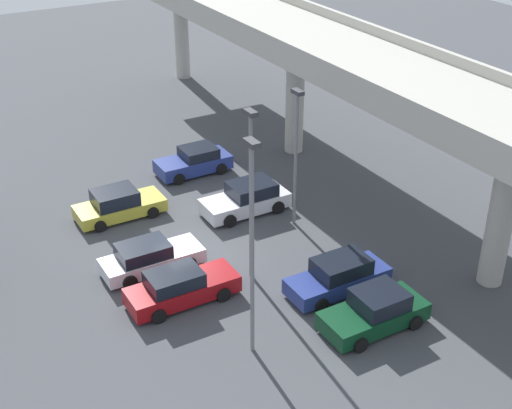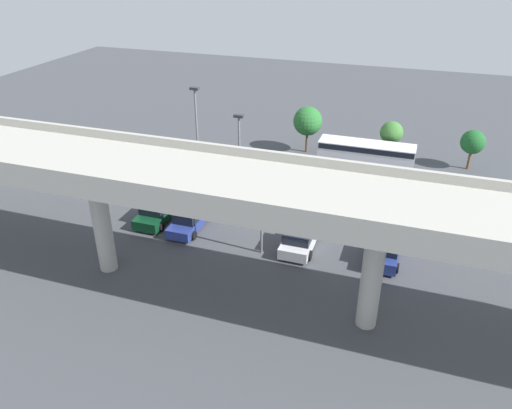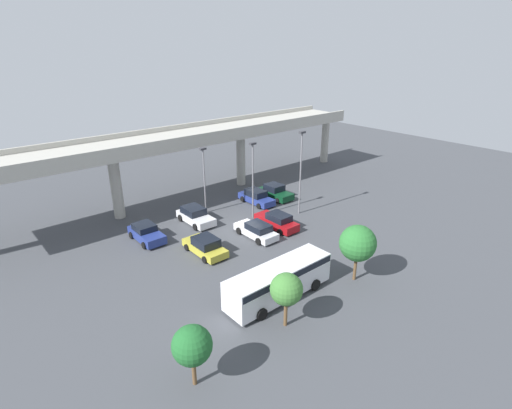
{
  "view_description": "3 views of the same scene",
  "coord_description": "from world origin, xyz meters",
  "views": [
    {
      "loc": [
        26.16,
        -11.26,
        18.59
      ],
      "look_at": [
        0.52,
        3.44,
        2.4
      ],
      "focal_mm": 50.0,
      "sensor_mm": 36.0,
      "label": 1
    },
    {
      "loc": [
        -9.32,
        33.39,
        18.93
      ],
      "look_at": [
        1.14,
        2.45,
        1.46
      ],
      "focal_mm": 35.0,
      "sensor_mm": 36.0,
      "label": 2
    },
    {
      "loc": [
        -22.54,
        -27.89,
        17.37
      ],
      "look_at": [
        1.01,
        -0.31,
        2.58
      ],
      "focal_mm": 28.0,
      "sensor_mm": 36.0,
      "label": 3
    }
  ],
  "objects": [
    {
      "name": "shuttle_bus",
      "position": [
        -5.27,
        -10.22,
        1.49
      ],
      "size": [
        8.68,
        2.62,
        2.48
      ],
      "color": "silver",
      "rests_on": "ground_plane"
    },
    {
      "name": "parked_car_1",
      "position": [
        -5.72,
        -1.28,
        0.71
      ],
      "size": [
        2.19,
        4.62,
        1.56
      ],
      "rotation": [
        0.0,
        0.0,
        1.57
      ],
      "color": "gold",
      "rests_on": "ground_plane"
    },
    {
      "name": "lamp_post_near_aisle",
      "position": [
        7.04,
        -0.46,
        5.21
      ],
      "size": [
        0.7,
        0.35,
        9.01
      ],
      "color": "slate",
      "rests_on": "ground_plane"
    },
    {
      "name": "parked_car_2",
      "position": [
        -2.87,
        4.82,
        0.76
      ],
      "size": [
        2.24,
        4.66,
        1.63
      ],
      "rotation": [
        0.0,
        0.0,
        -1.57
      ],
      "color": "silver",
      "rests_on": "ground_plane"
    },
    {
      "name": "lamp_post_mid_lot",
      "position": [
        -0.56,
        6.32,
        4.29
      ],
      "size": [
        0.7,
        0.35,
        7.24
      ],
      "color": "slate",
      "rests_on": "ground_plane"
    },
    {
      "name": "parked_car_0",
      "position": [
        -8.52,
        4.45,
        0.72
      ],
      "size": [
        2.16,
        4.36,
        1.54
      ],
      "rotation": [
        0.0,
        0.0,
        -1.57
      ],
      "color": "navy",
      "rests_on": "ground_plane"
    },
    {
      "name": "tree_front_centre",
      "position": [
        -7.15,
        -12.85,
        2.79
      ],
      "size": [
        2.14,
        2.14,
        3.88
      ],
      "color": "brown",
      "rests_on": "ground_plane"
    },
    {
      "name": "tree_front_left",
      "position": [
        -14.34,
        -13.13,
        2.63
      ],
      "size": [
        2.19,
        2.19,
        3.74
      ],
      "color": "brown",
      "rests_on": "ground_plane"
    },
    {
      "name": "lamp_post_by_overpass",
      "position": [
        2.56,
        2.01,
        4.74
      ],
      "size": [
        0.7,
        0.35,
        8.1
      ],
      "color": "slate",
      "rests_on": "ground_plane"
    },
    {
      "name": "ground_plane",
      "position": [
        0.0,
        0.0,
        0.0
      ],
      "size": [
        106.23,
        106.23,
        0.0
      ],
      "primitive_type": "plane",
      "color": "#424449"
    },
    {
      "name": "parked_car_4",
      "position": [
        2.7,
        -1.56,
        0.73
      ],
      "size": [
        2.03,
        4.89,
        1.58
      ],
      "rotation": [
        0.0,
        0.0,
        1.57
      ],
      "color": "maroon",
      "rests_on": "ground_plane"
    },
    {
      "name": "parked_car_6",
      "position": [
        8.24,
        4.64,
        0.75
      ],
      "size": [
        2.21,
        4.51,
        1.66
      ],
      "rotation": [
        0.0,
        0.0,
        -1.57
      ],
      "color": "#0C381E",
      "rests_on": "ground_plane"
    },
    {
      "name": "parked_car_3",
      "position": [
        -0.19,
        -1.8,
        0.69
      ],
      "size": [
        2.05,
        4.71,
        1.48
      ],
      "rotation": [
        0.0,
        0.0,
        1.57
      ],
      "color": "silver",
      "rests_on": "ground_plane"
    },
    {
      "name": "highway_overpass",
      "position": [
        0.0,
        11.2,
        6.93
      ],
      "size": [
        50.7,
        6.31,
        8.29
      ],
      "color": "#ADAAA0",
      "rests_on": "ground_plane"
    },
    {
      "name": "parked_car_5",
      "position": [
        5.43,
        4.83,
        0.74
      ],
      "size": [
        2.03,
        4.72,
        1.6
      ],
      "rotation": [
        0.0,
        0.0,
        -1.57
      ],
      "color": "navy",
      "rests_on": "ground_plane"
    },
    {
      "name": "tree_front_right",
      "position": [
        0.84,
        -12.42,
        3.19
      ],
      "size": [
        2.83,
        2.83,
        4.62
      ],
      "color": "brown",
      "rests_on": "ground_plane"
    }
  ]
}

